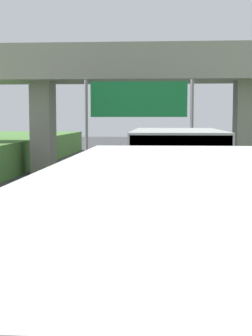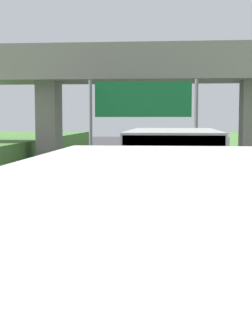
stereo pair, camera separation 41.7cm
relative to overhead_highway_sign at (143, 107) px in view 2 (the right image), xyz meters
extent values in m
cube|color=white|center=(0.00, -1.08, -4.32)|extent=(0.20, 95.17, 0.01)
cube|color=gray|center=(0.00, 5.81, 2.32)|extent=(40.00, 4.80, 1.10)
cube|color=gray|center=(0.00, 3.59, 3.42)|extent=(40.00, 0.36, 1.10)
cube|color=gray|center=(0.00, 8.03, 3.42)|extent=(40.00, 0.36, 1.10)
cube|color=gray|center=(-6.60, 5.81, -1.27)|extent=(1.30, 2.20, 6.09)
cube|color=gray|center=(6.60, 5.81, -1.27)|extent=(1.30, 2.20, 6.09)
cylinder|color=slate|center=(-2.85, 0.00, -1.42)|extent=(0.18, 0.18, 5.79)
cylinder|color=slate|center=(2.85, 0.00, -1.42)|extent=(0.18, 0.18, 5.79)
cube|color=#167238|center=(0.00, 0.00, 0.42)|extent=(5.20, 0.12, 1.90)
cube|color=white|center=(0.00, -0.01, 0.42)|extent=(4.89, 0.01, 1.67)
cube|color=black|center=(1.65, -12.77, -3.66)|extent=(1.10, 7.30, 0.36)
cube|color=gold|center=(1.65, -10.17, -2.43)|extent=(2.10, 2.10, 2.10)
cube|color=#2D3842|center=(1.65, -9.15, -2.13)|extent=(1.89, 0.06, 0.90)
cube|color=#B7B7B2|center=(1.65, -13.82, -2.18)|extent=(2.30, 5.20, 2.60)
cube|color=gray|center=(1.65, -16.40, -2.18)|extent=(2.21, 0.04, 2.50)
cylinder|color=black|center=(0.68, -10.17, -3.84)|extent=(0.30, 0.96, 0.96)
cylinder|color=black|center=(2.62, -10.17, -3.84)|extent=(0.30, 0.96, 0.96)
cylinder|color=black|center=(0.58, -15.25, -3.84)|extent=(0.30, 0.96, 0.96)
cylinder|color=black|center=(2.72, -15.25, -3.84)|extent=(0.30, 0.96, 0.96)
cylinder|color=black|center=(0.58, -13.56, -3.84)|extent=(0.30, 0.96, 0.96)
cylinder|color=black|center=(2.72, -13.56, -3.84)|extent=(0.30, 0.96, 0.96)
cube|color=#233D9E|center=(1.63, -20.35, -2.43)|extent=(2.10, 2.10, 2.10)
cube|color=#2D3842|center=(1.63, -19.33, -2.13)|extent=(1.89, 0.06, 0.90)
cube|color=#236B38|center=(1.52, 4.22, -3.62)|extent=(1.76, 4.10, 0.76)
cube|color=#236B38|center=(1.52, 4.07, -2.92)|extent=(1.56, 1.90, 0.64)
cube|color=#2D3842|center=(1.52, 3.15, -2.92)|extent=(1.44, 0.06, 0.54)
cylinder|color=black|center=(0.70, 5.49, -4.00)|extent=(0.22, 0.64, 0.64)
cylinder|color=black|center=(2.34, 5.49, -4.00)|extent=(0.22, 0.64, 0.64)
cylinder|color=black|center=(0.70, 2.95, -4.00)|extent=(0.22, 0.64, 0.64)
cylinder|color=black|center=(2.34, 2.95, -4.00)|extent=(0.22, 0.64, 0.64)
cube|color=silver|center=(-1.68, -14.90, -3.62)|extent=(1.76, 4.10, 0.76)
cube|color=silver|center=(-1.68, -15.05, -2.92)|extent=(1.56, 1.90, 0.64)
cube|color=#2D3842|center=(-1.68, -15.97, -2.92)|extent=(1.44, 0.06, 0.54)
cylinder|color=black|center=(-2.50, -13.63, -4.00)|extent=(0.22, 0.64, 0.64)
cylinder|color=black|center=(-0.86, -13.63, -4.00)|extent=(0.22, 0.64, 0.64)
cylinder|color=black|center=(-0.86, -16.17, -4.00)|extent=(0.22, 0.64, 0.64)
camera|label=1|loc=(1.24, -27.32, -0.55)|focal=54.04mm
camera|label=2|loc=(1.66, -27.29, -0.55)|focal=54.04mm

